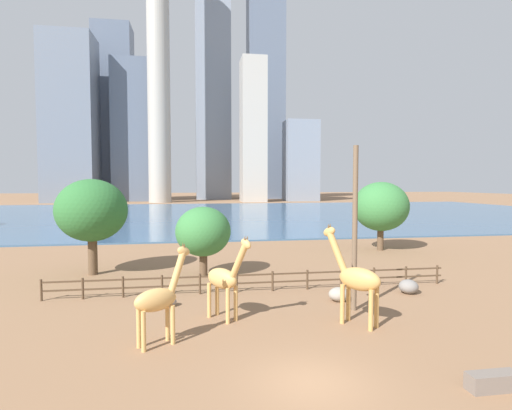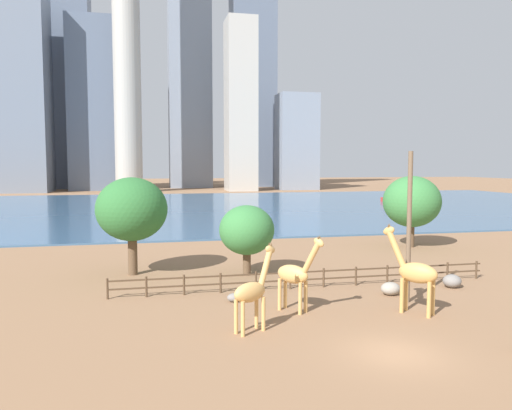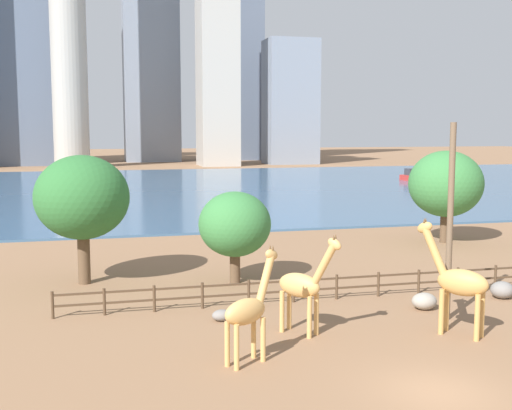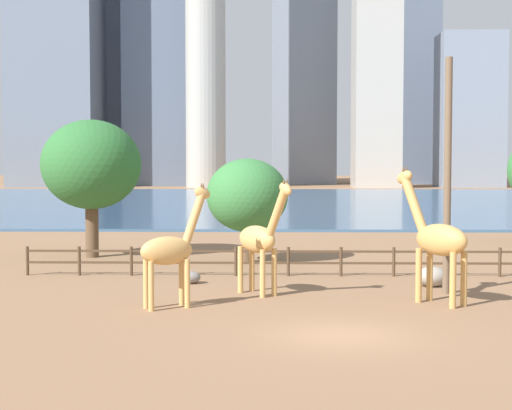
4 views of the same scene
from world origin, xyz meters
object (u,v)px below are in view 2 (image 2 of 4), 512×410
(giraffe_companion, at_px, (252,291))
(utility_pole, at_px, (409,228))
(giraffe_young, at_px, (295,274))
(boulder_near_fence, at_px, (235,298))
(boat_ferry, at_px, (390,199))
(giraffe_tall, at_px, (415,272))
(boulder_by_pole, at_px, (452,281))
(tree_right_tall, at_px, (412,202))
(tree_left_large, at_px, (247,230))
(boulder_small, at_px, (390,289))
(tree_center_broad, at_px, (132,210))

(giraffe_companion, distance_m, utility_pole, 11.01)
(giraffe_young, bearing_deg, boulder_near_fence, -171.22)
(boat_ferry, bearing_deg, giraffe_tall, -35.27)
(utility_pole, relative_size, boulder_near_fence, 9.96)
(boulder_by_pole, xyz_separation_m, tree_right_tall, (5.86, 15.68, 4.12))
(boulder_near_fence, distance_m, tree_left_large, 8.02)
(utility_pole, distance_m, tree_right_tall, 21.14)
(boulder_small, distance_m, boat_ferry, 78.81)
(giraffe_young, relative_size, tree_center_broad, 0.61)
(giraffe_young, xyz_separation_m, boulder_small, (6.98, 2.16, -1.72))
(giraffe_tall, height_order, tree_left_large, tree_left_large)
(boat_ferry, bearing_deg, giraffe_young, -39.68)
(giraffe_tall, distance_m, boulder_by_pole, 7.56)
(giraffe_companion, bearing_deg, boat_ferry, 29.87)
(giraffe_companion, relative_size, utility_pole, 0.48)
(boulder_small, bearing_deg, tree_right_tall, 56.80)
(boulder_near_fence, relative_size, tree_center_broad, 0.12)
(boulder_by_pole, bearing_deg, boulder_small, -170.09)
(giraffe_companion, bearing_deg, giraffe_tall, -22.20)
(giraffe_tall, height_order, boulder_small, giraffe_tall)
(tree_center_broad, height_order, boat_ferry, tree_center_broad)
(boulder_by_pole, distance_m, tree_right_tall, 17.24)
(tree_left_large, bearing_deg, boulder_near_fence, -107.13)
(tree_center_broad, bearing_deg, utility_pole, -34.65)
(tree_right_tall, bearing_deg, boulder_by_pole, -110.48)
(tree_left_large, bearing_deg, giraffe_companion, -100.17)
(utility_pole, relative_size, boulder_by_pole, 7.50)
(giraffe_companion, xyz_separation_m, boulder_small, (10.04, 4.91, -1.62))
(tree_left_large, bearing_deg, giraffe_tall, -58.04)
(tree_right_tall, height_order, boat_ferry, tree_right_tall)
(utility_pole, bearing_deg, giraffe_companion, -162.76)
(utility_pole, bearing_deg, boulder_small, 96.79)
(tree_right_tall, relative_size, boat_ferry, 1.50)
(giraffe_young, height_order, boat_ferry, giraffe_young)
(boulder_near_fence, relative_size, boat_ferry, 0.19)
(boulder_near_fence, height_order, boulder_small, boulder_small)
(giraffe_companion, bearing_deg, boulder_near_fence, 60.80)
(boulder_near_fence, bearing_deg, giraffe_companion, -90.76)
(giraffe_young, xyz_separation_m, boulder_by_pole, (11.95, 3.03, -1.69))
(boulder_by_pole, distance_m, boat_ferry, 75.86)
(tree_center_broad, distance_m, tree_right_tall, 27.87)
(boulder_near_fence, bearing_deg, giraffe_young, -42.46)
(giraffe_young, distance_m, tree_left_large, 9.91)
(giraffe_tall, xyz_separation_m, tree_center_broad, (-15.55, 13.46, 2.59))
(giraffe_young, xyz_separation_m, tree_left_large, (-0.81, 9.79, 1.25))
(giraffe_companion, distance_m, tree_right_tall, 30.04)
(boulder_by_pole, height_order, tree_left_large, tree_left_large)
(tree_center_broad, bearing_deg, boulder_by_pole, -22.41)
(tree_center_broad, bearing_deg, giraffe_companion, -67.11)
(boat_ferry, bearing_deg, boulder_small, -36.13)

